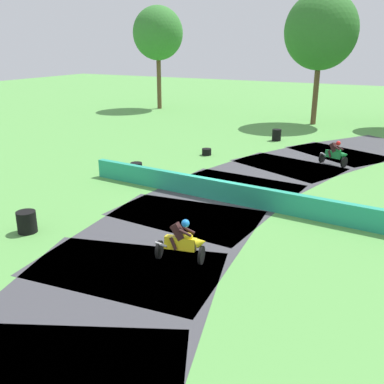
{
  "coord_description": "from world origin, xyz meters",
  "views": [
    {
      "loc": [
        7.92,
        -16.81,
        6.62
      ],
      "look_at": [
        0.0,
        -1.96,
        0.9
      ],
      "focal_mm": 41.53,
      "sensor_mm": 36.0,
      "label": 1
    }
  ],
  "objects_px": {
    "tire_stack_mid_b": "(136,170)",
    "motorcycle_chase_yellow": "(183,242)",
    "tire_stack_near": "(277,135)",
    "tire_stack_mid_a": "(207,152)",
    "motorcycle_lead_green": "(335,154)",
    "tire_stack_far": "(27,222)"
  },
  "relations": [
    {
      "from": "motorcycle_chase_yellow",
      "to": "tire_stack_far",
      "type": "distance_m",
      "value": 6.15
    },
    {
      "from": "motorcycle_chase_yellow",
      "to": "tire_stack_mid_a",
      "type": "relative_size",
      "value": 2.93
    },
    {
      "from": "motorcycle_chase_yellow",
      "to": "tire_stack_mid_a",
      "type": "height_order",
      "value": "motorcycle_chase_yellow"
    },
    {
      "from": "tire_stack_mid_b",
      "to": "motorcycle_lead_green",
      "type": "bearing_deg",
      "value": 40.99
    },
    {
      "from": "motorcycle_lead_green",
      "to": "tire_stack_mid_b",
      "type": "relative_size",
      "value": 2.14
    },
    {
      "from": "motorcycle_lead_green",
      "to": "motorcycle_chase_yellow",
      "type": "xyz_separation_m",
      "value": [
        -1.93,
        -14.11,
        0.0
      ]
    },
    {
      "from": "tire_stack_near",
      "to": "tire_stack_mid_a",
      "type": "distance_m",
      "value": 6.56
    },
    {
      "from": "motorcycle_chase_yellow",
      "to": "tire_stack_near",
      "type": "relative_size",
      "value": 2.1
    },
    {
      "from": "tire_stack_mid_b",
      "to": "tire_stack_far",
      "type": "xyz_separation_m",
      "value": [
        0.4,
        -7.52,
        0.0
      ]
    },
    {
      "from": "tire_stack_mid_a",
      "to": "tire_stack_mid_b",
      "type": "bearing_deg",
      "value": -99.65
    },
    {
      "from": "tire_stack_near",
      "to": "tire_stack_mid_b",
      "type": "bearing_deg",
      "value": -106.14
    },
    {
      "from": "motorcycle_lead_green",
      "to": "tire_stack_far",
      "type": "bearing_deg",
      "value": -118.41
    },
    {
      "from": "tire_stack_far",
      "to": "motorcycle_lead_green",
      "type": "bearing_deg",
      "value": 61.59
    },
    {
      "from": "tire_stack_mid_b",
      "to": "motorcycle_chase_yellow",
      "type": "bearing_deg",
      "value": -46.25
    },
    {
      "from": "tire_stack_mid_a",
      "to": "motorcycle_lead_green",
      "type": "bearing_deg",
      "value": 10.02
    },
    {
      "from": "tire_stack_near",
      "to": "tire_stack_mid_b",
      "type": "xyz_separation_m",
      "value": [
        -3.5,
        -12.09,
        -0.0
      ]
    },
    {
      "from": "motorcycle_chase_yellow",
      "to": "motorcycle_lead_green",
      "type": "bearing_deg",
      "value": 82.22
    },
    {
      "from": "tire_stack_near",
      "to": "tire_stack_mid_b",
      "type": "relative_size",
      "value": 1.0
    },
    {
      "from": "motorcycle_chase_yellow",
      "to": "tire_stack_near",
      "type": "xyz_separation_m",
      "value": [
        -3.0,
        18.87,
        -0.26
      ]
    },
    {
      "from": "motorcycle_lead_green",
      "to": "tire_stack_far",
      "type": "relative_size",
      "value": 2.14
    },
    {
      "from": "tire_stack_mid_b",
      "to": "tire_stack_near",
      "type": "bearing_deg",
      "value": 73.86
    },
    {
      "from": "motorcycle_chase_yellow",
      "to": "tire_stack_near",
      "type": "distance_m",
      "value": 19.11
    }
  ]
}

